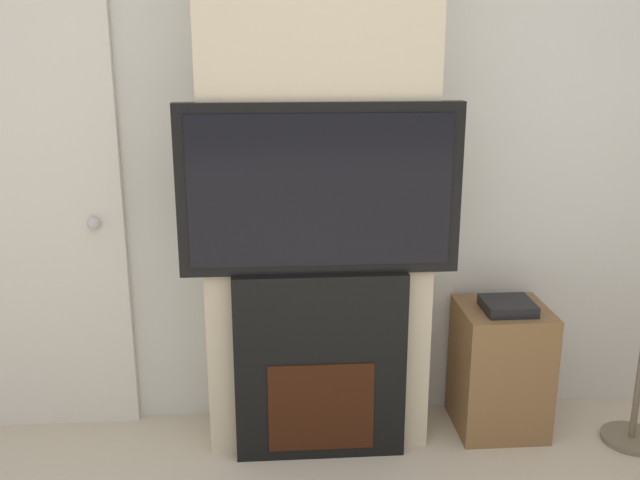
% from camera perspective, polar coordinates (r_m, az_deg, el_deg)
% --- Properties ---
extents(wall_back, '(6.00, 0.06, 2.70)m').
position_cam_1_polar(wall_back, '(3.28, -0.52, 7.89)').
color(wall_back, silver).
rests_on(wall_back, ground_plane).
extents(chimney_breast, '(0.98, 0.37, 2.70)m').
position_cam_1_polar(chimney_breast, '(3.07, -0.26, 7.33)').
color(chimney_breast, beige).
rests_on(chimney_breast, ground_plane).
extents(fireplace, '(0.74, 0.15, 0.85)m').
position_cam_1_polar(fireplace, '(3.17, 0.00, -9.99)').
color(fireplace, black).
rests_on(fireplace, ground_plane).
extents(television, '(1.17, 0.07, 0.71)m').
position_cam_1_polar(television, '(2.91, 0.00, 4.02)').
color(television, black).
rests_on(television, fireplace).
extents(media_stand, '(0.40, 0.39, 0.66)m').
position_cam_1_polar(media_stand, '(3.51, 14.22, -9.81)').
color(media_stand, brown).
rests_on(media_stand, ground_plane).
extents(entry_door, '(0.84, 0.09, 2.10)m').
position_cam_1_polar(entry_door, '(3.45, -22.29, 1.98)').
color(entry_door, silver).
rests_on(entry_door, ground_plane).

